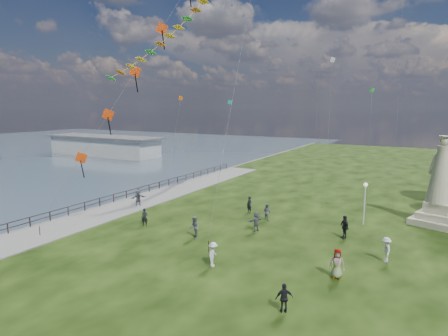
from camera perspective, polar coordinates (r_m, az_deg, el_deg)
The scene contains 17 objects.
waterfront at distance 42.45m, azimuth -16.40°, elevation -5.70°, with size 200.00×200.00×1.51m.
pier_pavilion at distance 90.90m, azimuth -17.83°, elevation 3.31°, with size 30.00×8.00×4.40m.
statue at distance 39.16m, azimuth 30.07°, elevation -3.13°, with size 4.96×4.96×8.13m.
lamppost at distance 36.11m, azimuth 20.69°, elevation -3.81°, with size 0.36×0.36×3.93m.
person_0 at distance 34.74m, azimuth -11.99°, elevation -7.36°, with size 0.59×0.39×1.63m, color black.
person_1 at distance 31.07m, azimuth -4.54°, elevation -9.02°, with size 0.88×0.54×1.81m, color #595960.
person_2 at distance 25.84m, azimuth -1.68°, elevation -13.02°, with size 1.09×0.56×1.69m, color silver.
person_3 at distance 20.91m, azimuth 9.18°, elevation -18.97°, with size 0.94×0.48×1.60m, color black.
person_4 at distance 25.20m, azimuth 16.82°, elevation -13.79°, with size 0.93×0.57×1.89m, color #595960.
person_5 at distance 41.50m, azimuth -12.94°, elevation -4.58°, with size 1.59×0.69×1.72m, color #595960.
person_6 at distance 38.18m, azimuth 3.88°, elevation -5.59°, with size 0.62×0.41×1.71m, color black.
person_7 at distance 35.97m, azimuth 6.56°, elevation -6.67°, with size 0.77×0.48×1.59m, color #595960.
person_8 at distance 28.82m, azimuth 23.46°, elevation -11.33°, with size 1.14×0.59×1.76m, color silver.
person_9 at distance 32.47m, azimuth 17.88°, elevation -8.53°, with size 1.13×0.58×1.92m, color black.
person_11 at distance 32.83m, azimuth 4.90°, elevation -8.08°, with size 1.61×0.69×1.73m, color #595960.
red_kite_train at distance 32.80m, azimuth -13.76°, elevation 13.24°, with size 9.60×9.35×21.12m.
small_kites at distance 44.62m, azimuth 12.56°, elevation 13.66°, with size 25.70×14.11×29.12m.
Camera 1 is at (14.42, -19.43, 10.67)m, focal length 30.00 mm.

